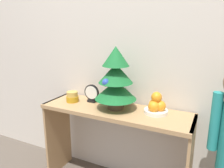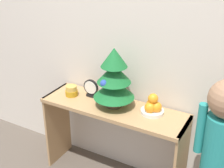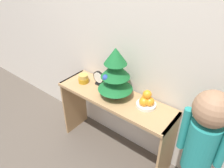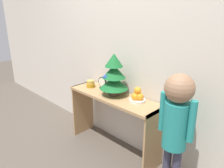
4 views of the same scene
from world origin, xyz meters
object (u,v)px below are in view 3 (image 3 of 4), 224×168
at_px(fruit_bowl, 146,101).
at_px(child_figure, 203,139).
at_px(mini_tree, 116,74).
at_px(desk_clock, 99,78).
at_px(singing_bowl, 83,79).

bearing_deg(fruit_bowl, child_figure, -13.97).
relative_size(mini_tree, fruit_bowl, 2.75).
xyz_separation_m(fruit_bowl, desk_clock, (-0.55, 0.01, 0.02)).
height_order(singing_bowl, desk_clock, desk_clock).
bearing_deg(fruit_bowl, singing_bowl, -175.38).
bearing_deg(desk_clock, singing_bowl, -157.66).
bearing_deg(mini_tree, fruit_bowl, 7.84).
distance_m(singing_bowl, desk_clock, 0.17).
xyz_separation_m(mini_tree, singing_bowl, (-0.40, -0.02, -0.20)).
distance_m(fruit_bowl, child_figure, 0.55).
bearing_deg(child_figure, singing_bowl, 176.51).
bearing_deg(mini_tree, singing_bowl, -177.85).
xyz_separation_m(singing_bowl, desk_clock, (0.15, 0.06, 0.03)).
relative_size(fruit_bowl, desk_clock, 1.15).
bearing_deg(singing_bowl, child_figure, -3.49).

